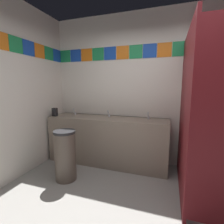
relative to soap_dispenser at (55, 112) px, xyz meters
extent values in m
cube|color=silver|center=(1.87, 0.49, 0.44)|extent=(3.99, 0.08, 2.79)
cube|color=#1E8C4C|center=(-0.01, 0.44, 1.12)|extent=(0.24, 0.01, 0.24)
cube|color=#1947B7|center=(0.24, 0.44, 1.12)|extent=(0.24, 0.01, 0.24)
cube|color=orange|center=(0.49, 0.44, 1.12)|extent=(0.24, 0.01, 0.24)
cube|color=#1E8C4C|center=(0.74, 0.44, 1.12)|extent=(0.24, 0.01, 0.24)
cube|color=#1947B7|center=(0.99, 0.44, 1.12)|extent=(0.24, 0.01, 0.24)
cube|color=orange|center=(1.24, 0.44, 1.12)|extent=(0.24, 0.01, 0.24)
cube|color=#1E8C4C|center=(1.49, 0.44, 1.12)|extent=(0.24, 0.01, 0.24)
cube|color=#1947B7|center=(1.74, 0.44, 1.12)|extent=(0.24, 0.01, 0.24)
cube|color=orange|center=(1.99, 0.44, 1.12)|extent=(0.24, 0.01, 0.24)
cube|color=#1E8C4C|center=(2.24, 0.44, 1.12)|extent=(0.24, 0.01, 0.24)
cube|color=#1947B7|center=(2.49, 0.44, 1.12)|extent=(0.24, 0.01, 0.24)
cube|color=orange|center=(2.74, 0.44, 1.12)|extent=(0.24, 0.01, 0.24)
cube|color=orange|center=(-0.12, -0.91, 1.12)|extent=(0.01, 0.24, 0.24)
cube|color=#1E8C4C|center=(-0.12, -0.67, 1.12)|extent=(0.01, 0.24, 0.24)
cube|color=#1947B7|center=(-0.12, -0.42, 1.12)|extent=(0.01, 0.24, 0.24)
cube|color=orange|center=(-0.12, -0.17, 1.12)|extent=(0.01, 0.24, 0.24)
cube|color=#1E8C4C|center=(-0.12, 0.08, 1.12)|extent=(0.01, 0.24, 0.24)
cube|color=#1947B7|center=(-0.12, 0.32, 1.12)|extent=(0.01, 0.24, 0.24)
cube|color=gray|center=(1.03, 0.16, -0.52)|extent=(2.23, 0.57, 0.87)
cube|color=gray|center=(1.03, 0.43, -0.12)|extent=(2.23, 0.03, 0.08)
cylinder|color=white|center=(0.29, 0.13, -0.13)|extent=(0.34, 0.34, 0.10)
cylinder|color=white|center=(1.03, 0.13, -0.13)|extent=(0.34, 0.34, 0.10)
cylinder|color=white|center=(1.78, 0.13, -0.13)|extent=(0.34, 0.34, 0.10)
cylinder|color=silver|center=(0.29, 0.27, -0.05)|extent=(0.04, 0.04, 0.05)
cylinder|color=silver|center=(0.29, 0.22, 0.02)|extent=(0.02, 0.06, 0.09)
cylinder|color=silver|center=(1.03, 0.27, -0.05)|extent=(0.04, 0.04, 0.05)
cylinder|color=silver|center=(1.03, 0.22, 0.02)|extent=(0.02, 0.06, 0.09)
cylinder|color=silver|center=(1.78, 0.27, -0.05)|extent=(0.04, 0.04, 0.05)
cylinder|color=silver|center=(1.78, 0.22, 0.02)|extent=(0.02, 0.06, 0.09)
cube|color=black|center=(0.00, 0.00, 0.00)|extent=(0.09, 0.07, 0.16)
cylinder|color=black|center=(0.00, -0.04, -0.06)|extent=(0.02, 0.02, 0.03)
cube|color=maroon|center=(2.32, -0.28, 0.13)|extent=(0.04, 1.45, 2.17)
cylinder|color=silver|center=(2.34, -0.98, 0.24)|extent=(0.02, 0.02, 0.10)
cylinder|color=white|center=(2.89, -0.05, -0.75)|extent=(0.38, 0.38, 0.40)
torus|color=white|center=(2.89, -0.05, -0.54)|extent=(0.39, 0.39, 0.05)
cube|color=white|center=(2.89, 0.16, -0.38)|extent=(0.34, 0.17, 0.34)
cylinder|color=brown|center=(0.62, -0.60, -0.58)|extent=(0.33, 0.33, 0.75)
cylinder|color=#262628|center=(0.62, -0.60, -0.19)|extent=(0.33, 0.33, 0.04)
camera|label=1|loc=(2.11, -2.73, 0.50)|focal=27.05mm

